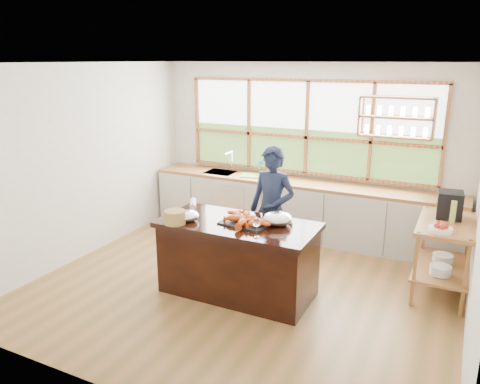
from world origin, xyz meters
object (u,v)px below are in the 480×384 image
Objects in this scene: cook at (272,211)px; wicker_basket at (175,217)px; espresso_machine at (450,205)px; island at (238,258)px.

wicker_basket is at bearing -120.54° from cook.
espresso_machine is (2.06, 0.56, 0.21)m from cook.
island is at bearing -94.98° from cook.
island is 2.61m from espresso_machine.
espresso_machine is at bearing 30.11° from wicker_basket.
island is at bearing -153.83° from espresso_machine.
cook is at bearing 54.72° from wicker_basket.
wicker_basket is (-0.64, -0.35, 0.52)m from island.
island is 0.90m from wicker_basket.
cook is at bearing 80.27° from island.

